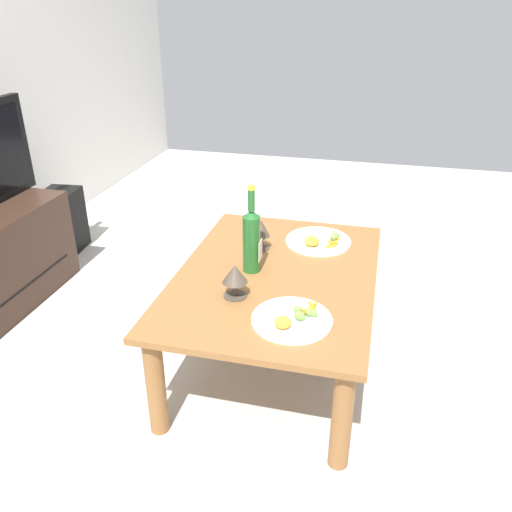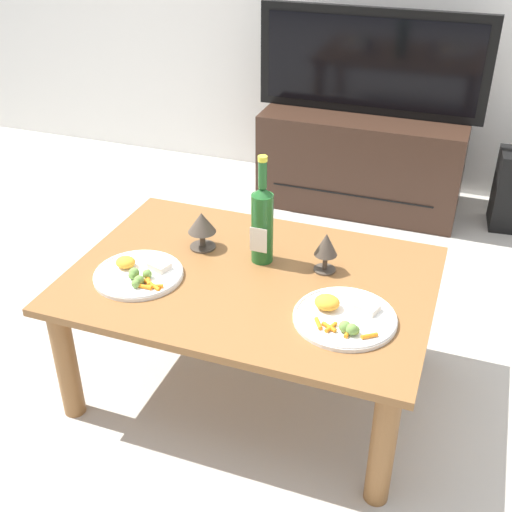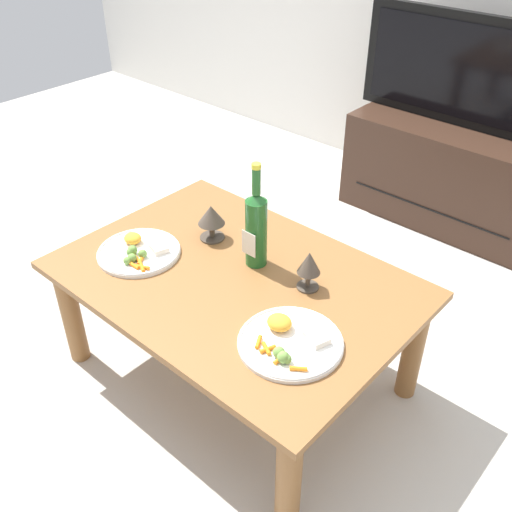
# 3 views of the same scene
# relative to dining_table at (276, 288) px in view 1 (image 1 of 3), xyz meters

# --- Properties ---
(ground_plane) EXTENTS (6.40, 6.40, 0.00)m
(ground_plane) POSITION_rel_dining_table_xyz_m (0.00, 0.00, -0.37)
(ground_plane) COLOR #B7B2A8
(dining_table) EXTENTS (1.13, 0.79, 0.44)m
(dining_table) POSITION_rel_dining_table_xyz_m (0.00, 0.00, 0.00)
(dining_table) COLOR brown
(dining_table) RESTS_ON ground_plane
(floor_speaker) EXTENTS (0.22, 0.22, 0.39)m
(floor_speaker) POSITION_rel_dining_table_xyz_m (0.81, 1.52, -0.18)
(floor_speaker) COLOR black
(floor_speaker) RESTS_ON ground_plane
(wine_bottle) EXTENTS (0.07, 0.07, 0.36)m
(wine_bottle) POSITION_rel_dining_table_xyz_m (-0.00, 0.10, 0.21)
(wine_bottle) COLOR #1E5923
(wine_bottle) RESTS_ON dining_table
(goblet_left) EXTENTS (0.09, 0.09, 0.13)m
(goblet_left) POSITION_rel_dining_table_xyz_m (-0.22, 0.11, 0.16)
(goblet_left) COLOR #473D33
(goblet_left) RESTS_ON dining_table
(goblet_right) EXTENTS (0.07, 0.07, 0.13)m
(goblet_right) POSITION_rel_dining_table_xyz_m (0.21, 0.11, 0.16)
(goblet_right) COLOR #473D33
(goblet_right) RESTS_ON dining_table
(dinner_plate_left) EXTENTS (0.28, 0.28, 0.05)m
(dinner_plate_left) POSITION_rel_dining_table_xyz_m (-0.33, -0.12, 0.08)
(dinner_plate_left) COLOR white
(dinner_plate_left) RESTS_ON dining_table
(dinner_plate_right) EXTENTS (0.30, 0.30, 0.05)m
(dinner_plate_right) POSITION_rel_dining_table_xyz_m (0.33, -0.12, 0.08)
(dinner_plate_right) COLOR white
(dinner_plate_right) RESTS_ON dining_table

